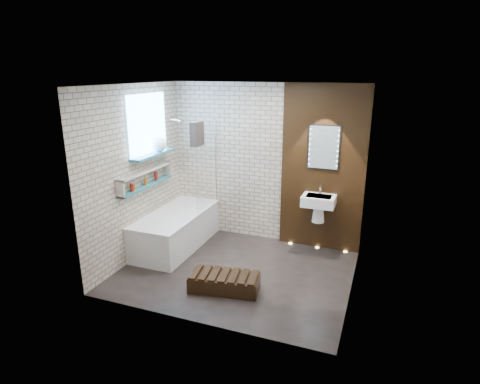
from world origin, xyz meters
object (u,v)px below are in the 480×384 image
at_px(bath_screen, 206,166).
at_px(walnut_step, 224,283).
at_px(washbasin, 319,204).
at_px(led_mirror, 324,148).
at_px(bathtub, 176,229).

bearing_deg(bath_screen, walnut_step, -57.36).
bearing_deg(bath_screen, washbasin, 5.78).
xyz_separation_m(bath_screen, led_mirror, (1.82, 0.34, 0.37)).
bearing_deg(led_mirror, walnut_step, -117.34).
relative_size(bathtub, washbasin, 3.00).
bearing_deg(led_mirror, washbasin, -90.00).
bearing_deg(bathtub, washbasin, 16.01).
xyz_separation_m(led_mirror, walnut_step, (-0.91, -1.76, -1.55)).
distance_m(bathtub, walnut_step, 1.61).
relative_size(washbasin, walnut_step, 0.64).
xyz_separation_m(washbasin, led_mirror, (0.00, 0.16, 0.86)).
bearing_deg(washbasin, led_mirror, 90.00).
bearing_deg(bath_screen, bathtub, -128.90).
relative_size(bath_screen, walnut_step, 1.55).
bearing_deg(washbasin, bath_screen, -174.22).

